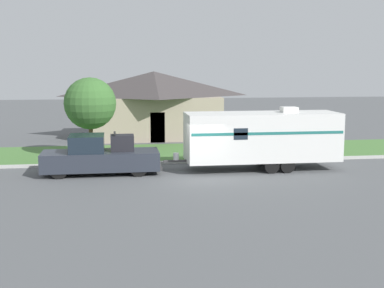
{
  "coord_description": "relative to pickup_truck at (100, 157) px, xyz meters",
  "views": [
    {
      "loc": [
        -3.9,
        -24.83,
        5.37
      ],
      "look_at": [
        -0.06,
        1.49,
        1.4
      ],
      "focal_mm": 50.0,
      "sensor_mm": 36.0,
      "label": 1
    }
  ],
  "objects": [
    {
      "name": "ground_plane",
      "position": [
        4.67,
        -1.49,
        -0.87
      ],
      "size": [
        120.0,
        120.0,
        0.0
      ],
      "primitive_type": "plane",
      "color": "#515456"
    },
    {
      "name": "curb_strip",
      "position": [
        4.67,
        2.26,
        -0.8
      ],
      "size": [
        80.0,
        0.3,
        0.14
      ],
      "color": "#ADADA8",
      "rests_on": "ground_plane"
    },
    {
      "name": "lawn_strip",
      "position": [
        4.67,
        5.91,
        -0.85
      ],
      "size": [
        80.0,
        7.0,
        0.03
      ],
      "color": "#477538",
      "rests_on": "ground_plane"
    },
    {
      "name": "house_across_street",
      "position": [
        3.71,
        13.44,
        1.65
      ],
      "size": [
        10.07,
        6.83,
        4.86
      ],
      "color": "gray",
      "rests_on": "ground_plane"
    },
    {
      "name": "pickup_truck",
      "position": [
        0.0,
        0.0,
        0.0
      ],
      "size": [
        5.82,
        2.07,
        2.05
      ],
      "color": "black",
      "rests_on": "ground_plane"
    },
    {
      "name": "travel_trailer",
      "position": [
        8.24,
        -0.0,
        0.84
      ],
      "size": [
        8.99,
        2.47,
        3.21
      ],
      "color": "black",
      "rests_on": "ground_plane"
    },
    {
      "name": "mailbox",
      "position": [
        -1.42,
        3.36,
        0.19
      ],
      "size": [
        0.48,
        0.2,
        1.38
      ],
      "color": "brown",
      "rests_on": "ground_plane"
    },
    {
      "name": "tree_in_yard",
      "position": [
        -0.6,
        4.77,
        2.28
      ],
      "size": [
        2.98,
        2.98,
        4.65
      ],
      "color": "brown",
      "rests_on": "ground_plane"
    }
  ]
}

